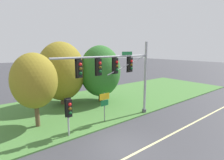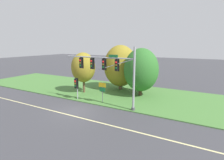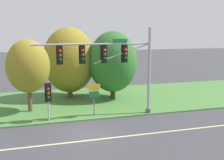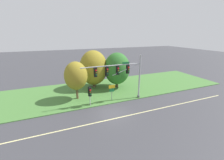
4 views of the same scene
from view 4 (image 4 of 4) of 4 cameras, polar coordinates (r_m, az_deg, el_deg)
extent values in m
plane|color=#3D3D42|center=(19.34, 0.45, -12.56)|extent=(160.00, 160.00, 0.00)
cube|color=beige|center=(18.39, 1.93, -14.27)|extent=(36.00, 0.16, 0.01)
cube|color=#477A38|center=(26.39, -6.45, -4.05)|extent=(48.00, 11.50, 0.10)
cylinder|color=#9EA0A5|center=(22.75, 10.43, 1.15)|extent=(0.22, 0.22, 6.60)
cylinder|color=#4C4C51|center=(23.81, 10.01, -6.15)|extent=(0.40, 0.40, 0.30)
cylinder|color=#9EA0A5|center=(20.27, 0.20, 5.54)|extent=(8.74, 0.14, 0.14)
cylinder|color=#9EA0A5|center=(21.32, 5.65, 4.13)|extent=(4.39, 0.08, 1.48)
cube|color=black|center=(21.42, 6.11, 4.10)|extent=(0.34, 0.28, 1.22)
cube|color=black|center=(21.56, 5.91, 4.19)|extent=(0.46, 0.04, 1.34)
sphere|color=red|center=(21.20, 6.36, 4.78)|extent=(0.22, 0.22, 0.22)
sphere|color=#51420C|center=(21.27, 6.34, 3.99)|extent=(0.22, 0.22, 0.22)
sphere|color=#0C4219|center=(21.34, 6.31, 3.21)|extent=(0.22, 0.22, 0.22)
cube|color=black|center=(20.74, 2.23, 3.74)|extent=(0.34, 0.28, 1.22)
cube|color=black|center=(20.88, 2.05, 3.83)|extent=(0.46, 0.04, 1.34)
sphere|color=red|center=(20.51, 2.44, 4.44)|extent=(0.22, 0.22, 0.22)
sphere|color=#51420C|center=(20.58, 2.43, 3.63)|extent=(0.22, 0.22, 0.22)
sphere|color=#0C4219|center=(20.65, 2.42, 2.82)|extent=(0.22, 0.22, 0.22)
cube|color=black|center=(20.15, -1.90, 3.33)|extent=(0.34, 0.28, 1.22)
cube|color=black|center=(20.30, -2.05, 3.44)|extent=(0.46, 0.04, 1.34)
sphere|color=red|center=(19.92, -1.73, 4.06)|extent=(0.22, 0.22, 0.22)
sphere|color=#51420C|center=(19.99, -1.72, 3.22)|extent=(0.22, 0.22, 0.22)
sphere|color=#0C4219|center=(20.06, -1.71, 2.39)|extent=(0.22, 0.22, 0.22)
cube|color=black|center=(19.68, -6.24, 2.89)|extent=(0.34, 0.28, 1.22)
cube|color=black|center=(19.83, -6.37, 3.00)|extent=(0.46, 0.04, 1.34)
sphere|color=red|center=(19.44, -6.12, 3.63)|extent=(0.22, 0.22, 0.22)
sphere|color=#51420C|center=(19.51, -6.09, 2.77)|extent=(0.22, 0.22, 0.22)
sphere|color=#0C4219|center=(19.59, -6.07, 1.92)|extent=(0.22, 0.22, 0.22)
cube|color=#196B33|center=(21.00, 5.30, 6.50)|extent=(1.10, 0.04, 0.28)
cylinder|color=#9EA0A5|center=(20.72, -8.43, -6.24)|extent=(0.12, 0.12, 2.62)
cube|color=black|center=(20.26, -8.39, -4.50)|extent=(0.34, 0.28, 1.22)
cube|color=black|center=(20.40, -8.50, -4.35)|extent=(0.46, 0.04, 1.34)
sphere|color=red|center=(19.98, -8.30, -3.88)|extent=(0.22, 0.22, 0.22)
sphere|color=#51420C|center=(20.09, -8.26, -4.68)|extent=(0.22, 0.22, 0.22)
sphere|color=#0C4219|center=(20.21, -8.23, -5.47)|extent=(0.22, 0.22, 0.22)
cylinder|color=slate|center=(22.14, -0.08, -4.73)|extent=(0.08, 0.08, 2.43)
cube|color=gold|center=(21.78, -0.05, -2.54)|extent=(0.96, 0.03, 0.52)
cube|color=#197238|center=(21.98, -0.05, -3.90)|extent=(0.76, 0.03, 0.47)
cylinder|color=brown|center=(23.18, -13.21, -3.83)|extent=(0.34, 0.34, 2.69)
ellipsoid|color=olive|center=(22.47, -13.61, 1.58)|extent=(3.37, 3.37, 4.21)
cylinder|color=brown|center=(27.81, -6.85, -0.38)|extent=(0.50, 0.50, 2.23)
ellipsoid|color=olive|center=(27.16, -7.04, 4.63)|extent=(4.99, 4.99, 6.24)
cylinder|color=#423021|center=(27.53, 1.86, -0.45)|extent=(0.46, 0.46, 2.23)
ellipsoid|color=#2D6B28|center=(26.89, 1.91, 4.37)|extent=(4.59, 4.59, 5.73)
camera|label=1|loc=(8.55, -22.89, -8.73)|focal=28.00mm
camera|label=2|loc=(18.63, 60.62, 0.07)|focal=28.00mm
camera|label=3|loc=(4.67, 73.13, -43.22)|focal=45.00mm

